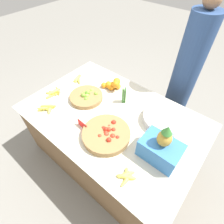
% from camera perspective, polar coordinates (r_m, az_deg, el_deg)
% --- Properties ---
extents(ground_plane, '(12.00, 12.00, 0.00)m').
position_cam_1_polar(ground_plane, '(2.35, 0.00, -13.31)').
color(ground_plane, gray).
extents(market_table, '(1.77, 1.16, 0.74)m').
position_cam_1_polar(market_table, '(2.03, 0.00, -8.12)').
color(market_table, brown).
rests_on(market_table, ground_plane).
extents(lime_bowl, '(0.35, 0.35, 0.09)m').
position_cam_1_polar(lime_bowl, '(1.92, -8.35, 5.01)').
color(lime_bowl, olive).
rests_on(lime_bowl, market_table).
extents(tomato_basket, '(0.43, 0.43, 0.09)m').
position_cam_1_polar(tomato_basket, '(1.56, -1.97, -7.29)').
color(tomato_basket, olive).
rests_on(tomato_basket, market_table).
extents(orange_pile, '(0.22, 0.16, 0.14)m').
position_cam_1_polar(orange_pile, '(2.01, 0.17, 8.95)').
color(orange_pile, orange).
rests_on(orange_pile, market_table).
extents(metal_bowl, '(0.39, 0.39, 0.08)m').
position_cam_1_polar(metal_bowl, '(1.73, 16.52, -2.22)').
color(metal_bowl, silver).
rests_on(metal_bowl, market_table).
extents(price_sign, '(0.13, 0.01, 0.08)m').
position_cam_1_polar(price_sign, '(1.64, -9.60, -4.16)').
color(price_sign, red).
rests_on(price_sign, market_table).
extents(produce_crate, '(0.31, 0.22, 0.39)m').
position_cam_1_polar(produce_crate, '(1.43, 15.61, -11.34)').
color(produce_crate, '#3370B7').
rests_on(produce_crate, market_table).
extents(veg_bundle, '(0.05, 0.05, 0.18)m').
position_cam_1_polar(veg_bundle, '(1.82, 4.00, 5.37)').
color(veg_bundle, '#4C8E42').
rests_on(veg_bundle, market_table).
extents(banana_bunch_back_center, '(0.17, 0.20, 0.06)m').
position_cam_1_polar(banana_bunch_back_center, '(2.06, -18.43, 6.07)').
color(banana_bunch_back_center, '#EFDB4C').
rests_on(banana_bunch_back_center, market_table).
extents(banana_bunch_middle_left, '(0.16, 0.17, 0.03)m').
position_cam_1_polar(banana_bunch_middle_left, '(2.21, -11.10, 10.63)').
color(banana_bunch_middle_left, '#EFDB4C').
rests_on(banana_bunch_middle_left, market_table).
extents(banana_bunch_front_right, '(0.15, 0.16, 0.03)m').
position_cam_1_polar(banana_bunch_front_right, '(1.39, 4.76, -20.13)').
color(banana_bunch_front_right, '#EFDB4C').
rests_on(banana_bunch_front_right, market_table).
extents(banana_bunch_front_left, '(0.15, 0.18, 0.06)m').
position_cam_1_polar(banana_bunch_front_left, '(1.90, -20.25, 1.34)').
color(banana_bunch_front_left, '#EFDB4C').
rests_on(banana_bunch_front_left, market_table).
extents(vendor_person, '(0.28, 0.28, 1.70)m').
position_cam_1_polar(vendor_person, '(2.23, 22.12, 9.46)').
color(vendor_person, navy).
rests_on(vendor_person, ground_plane).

